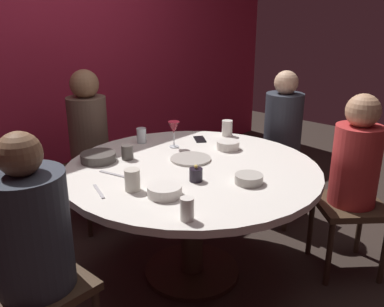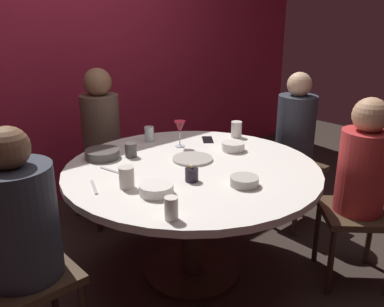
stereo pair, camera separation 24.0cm
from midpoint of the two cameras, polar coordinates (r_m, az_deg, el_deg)
ground_plane at (r=2.77m, az=-2.57°, el=-16.05°), size 8.00×8.00×0.00m
back_wall at (r=3.61m, az=-22.22°, el=13.09°), size 6.00×0.10×2.60m
dining_table at (r=2.48m, az=-2.78°, el=-4.63°), size 1.49×1.49×0.73m
seated_diner_left at (r=1.92m, az=-24.73°, el=-10.15°), size 0.40×0.40×1.16m
seated_diner_back at (r=3.20m, az=-16.18°, el=2.85°), size 0.40×0.40×1.20m
seated_diner_right at (r=3.21m, az=10.29°, el=3.05°), size 0.40×0.40×1.18m
seated_diner_front_right at (r=2.63m, az=19.18°, el=-1.67°), size 0.57×0.57×1.15m
candle_holder at (r=2.21m, az=-2.56°, el=-2.98°), size 0.07×0.07×0.09m
wine_glass at (r=2.73m, az=-5.03°, el=3.41°), size 0.08×0.08×0.18m
dinner_plate at (r=2.53m, az=-2.91°, el=-0.79°), size 0.25×0.25×0.01m
cell_phone at (r=2.92m, az=-1.28°, el=1.94°), size 0.14×0.15×0.01m
bowl_serving_large at (r=2.71m, az=2.45°, el=1.12°), size 0.15×0.15×0.06m
bowl_salad_center at (r=2.59m, az=-15.38°, el=-0.54°), size 0.21×0.21×0.05m
bowl_small_white at (r=2.19m, az=4.74°, el=-3.56°), size 0.15×0.15×0.05m
bowl_sauce_side at (r=2.06m, az=-7.15°, el=-5.16°), size 0.17×0.17×0.05m
cup_near_candle at (r=2.58m, az=-11.53°, el=0.13°), size 0.07×0.07×0.09m
cup_by_left_diner at (r=1.81m, az=-4.51°, el=-7.71°), size 0.06×0.06×0.11m
cup_by_right_diner at (r=2.13m, az=-11.43°, el=-3.65°), size 0.08×0.08×0.11m
cup_center_front at (r=2.88m, az=-9.34°, el=2.43°), size 0.07×0.07×0.10m
cup_far_edge at (r=3.00m, az=2.58°, el=3.47°), size 0.08×0.08×0.11m
fork_near_plate at (r=2.17m, az=-15.83°, el=-5.09°), size 0.08×0.17×0.01m
knife_near_plate at (r=2.37m, az=-13.76°, el=-2.81°), size 0.05×0.18×0.01m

